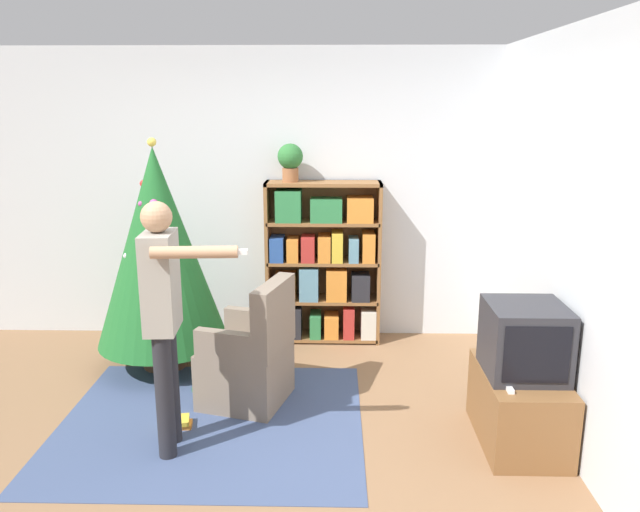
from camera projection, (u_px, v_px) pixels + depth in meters
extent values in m
plane|color=#846042|center=(257.00, 462.00, 3.80)|extent=(14.00, 14.00, 0.00)
cube|color=silver|center=(284.00, 196.00, 5.66)|extent=(8.00, 0.10, 2.60)
cube|color=silver|center=(605.00, 257.00, 3.44)|extent=(0.10, 8.00, 2.60)
cube|color=#3D4C70|center=(211.00, 422.00, 4.26)|extent=(2.05, 1.80, 0.01)
cube|color=brown|center=(268.00, 263.00, 5.59)|extent=(0.03, 0.29, 1.45)
cube|color=brown|center=(378.00, 263.00, 5.57)|extent=(0.03, 0.29, 1.45)
cube|color=brown|center=(323.00, 184.00, 5.41)|extent=(1.02, 0.29, 0.03)
cube|color=brown|center=(323.00, 259.00, 5.72)|extent=(1.02, 0.01, 1.45)
cube|color=brown|center=(323.00, 336.00, 5.75)|extent=(0.99, 0.29, 0.03)
cube|color=#232328|center=(280.00, 321.00, 5.69)|extent=(0.14, 0.23, 0.27)
cube|color=#232328|center=(295.00, 321.00, 5.69)|extent=(0.11, 0.23, 0.28)
cube|color=#2D7A42|center=(316.00, 324.00, 5.70)|extent=(0.10, 0.25, 0.21)
cube|color=orange|center=(331.00, 325.00, 5.69)|extent=(0.13, 0.23, 0.20)
cube|color=#B22D28|center=(349.00, 321.00, 5.68)|extent=(0.10, 0.23, 0.28)
cube|color=beige|center=(368.00, 322.00, 5.69)|extent=(0.13, 0.27, 0.26)
cube|color=brown|center=(323.00, 299.00, 5.66)|extent=(0.99, 0.29, 0.03)
cube|color=orange|center=(286.00, 286.00, 5.62)|extent=(0.19, 0.25, 0.23)
cube|color=#5B899E|center=(309.00, 283.00, 5.60)|extent=(0.17, 0.24, 0.30)
cube|color=orange|center=(336.00, 283.00, 5.60)|extent=(0.18, 0.25, 0.28)
cube|color=#232328|center=(360.00, 287.00, 5.59)|extent=(0.16, 0.21, 0.23)
cube|color=brown|center=(323.00, 261.00, 5.58)|extent=(0.99, 0.29, 0.03)
cube|color=#284C93|center=(277.00, 248.00, 5.53)|extent=(0.12, 0.24, 0.22)
cube|color=orange|center=(293.00, 249.00, 5.52)|extent=(0.10, 0.23, 0.20)
cube|color=#B22D28|center=(308.00, 248.00, 5.51)|extent=(0.12, 0.21, 0.22)
cube|color=orange|center=(324.00, 248.00, 5.54)|extent=(0.11, 0.27, 0.22)
cube|color=gold|center=(337.00, 246.00, 5.52)|extent=(0.10, 0.25, 0.26)
cube|color=#5B899E|center=(353.00, 249.00, 5.51)|extent=(0.09, 0.23, 0.21)
cube|color=orange|center=(368.00, 246.00, 5.52)|extent=(0.11, 0.26, 0.25)
cube|color=brown|center=(323.00, 222.00, 5.49)|extent=(0.99, 0.29, 0.03)
cube|color=#2D7A42|center=(289.00, 205.00, 5.44)|extent=(0.22, 0.25, 0.27)
cube|color=#2D7A42|center=(326.00, 210.00, 5.43)|extent=(0.27, 0.23, 0.20)
cube|color=orange|center=(360.00, 209.00, 5.45)|extent=(0.23, 0.27, 0.21)
cube|color=brown|center=(519.00, 407.00, 3.98)|extent=(0.49, 0.80, 0.47)
cube|color=#28282D|center=(525.00, 340.00, 3.87)|extent=(0.47, 0.48, 0.45)
cube|color=black|center=(537.00, 355.00, 3.63)|extent=(0.39, 0.01, 0.35)
cube|color=white|center=(509.00, 388.00, 3.69)|extent=(0.04, 0.12, 0.02)
cylinder|color=#4C3323|center=(166.00, 360.00, 5.17)|extent=(0.36, 0.36, 0.10)
cylinder|color=brown|center=(165.00, 347.00, 5.15)|extent=(0.08, 0.08, 0.12)
cone|color=#1E6028|center=(158.00, 247.00, 4.94)|extent=(1.04, 1.04, 1.58)
sphere|color=silver|center=(194.00, 268.00, 5.22)|extent=(0.07, 0.07, 0.07)
sphere|color=red|center=(129.00, 261.00, 5.07)|extent=(0.06, 0.06, 0.06)
sphere|color=#B74C93|center=(141.00, 204.00, 4.75)|extent=(0.04, 0.04, 0.04)
sphere|color=red|center=(125.00, 264.00, 5.02)|extent=(0.06, 0.06, 0.06)
sphere|color=red|center=(143.00, 183.00, 4.83)|extent=(0.06, 0.06, 0.06)
sphere|color=silver|center=(126.00, 256.00, 4.81)|extent=(0.05, 0.05, 0.05)
sphere|color=#B74C93|center=(175.00, 261.00, 4.76)|extent=(0.05, 0.05, 0.05)
sphere|color=#B74C93|center=(154.00, 203.00, 4.73)|extent=(0.07, 0.07, 0.07)
sphere|color=#B74C93|center=(155.00, 210.00, 5.03)|extent=(0.05, 0.05, 0.05)
sphere|color=#335BB2|center=(140.00, 217.00, 4.97)|extent=(0.06, 0.06, 0.06)
sphere|color=#E5CC4C|center=(152.00, 142.00, 4.74)|extent=(0.07, 0.07, 0.07)
cube|color=#7A6B5B|center=(245.00, 374.00, 4.53)|extent=(0.69, 0.69, 0.42)
cube|color=#7A6B5B|center=(274.00, 317.00, 4.35)|extent=(0.27, 0.57, 0.50)
cube|color=#7A6B5B|center=(257.00, 323.00, 4.68)|extent=(0.51, 0.21, 0.20)
cube|color=#7A6B5B|center=(230.00, 346.00, 4.23)|extent=(0.51, 0.21, 0.20)
cylinder|color=#232328|center=(170.00, 384.00, 3.94)|extent=(0.11, 0.11, 0.80)
cylinder|color=#232328|center=(165.00, 397.00, 3.77)|extent=(0.11, 0.11, 0.80)
cube|color=gray|center=(161.00, 282.00, 3.68)|extent=(0.20, 0.33, 0.60)
cylinder|color=tan|center=(167.00, 278.00, 3.88)|extent=(0.07, 0.07, 0.48)
cylinder|color=tan|center=(194.00, 252.00, 3.44)|extent=(0.48, 0.10, 0.07)
cube|color=white|center=(238.00, 252.00, 3.45)|extent=(0.11, 0.04, 0.03)
sphere|color=tan|center=(156.00, 217.00, 3.59)|extent=(0.18, 0.18, 0.18)
cylinder|color=#935B38|center=(290.00, 175.00, 5.40)|extent=(0.14, 0.14, 0.12)
sphere|color=#2D7033|center=(290.00, 156.00, 5.36)|extent=(0.22, 0.22, 0.22)
cube|color=#2D7A42|center=(205.00, 386.00, 4.76)|extent=(0.17, 0.15, 0.04)
cube|color=#843889|center=(207.00, 382.00, 4.76)|extent=(0.17, 0.15, 0.03)
cube|color=orange|center=(179.00, 425.00, 4.19)|extent=(0.19, 0.13, 0.03)
cube|color=gold|center=(177.00, 421.00, 4.19)|extent=(0.18, 0.16, 0.03)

